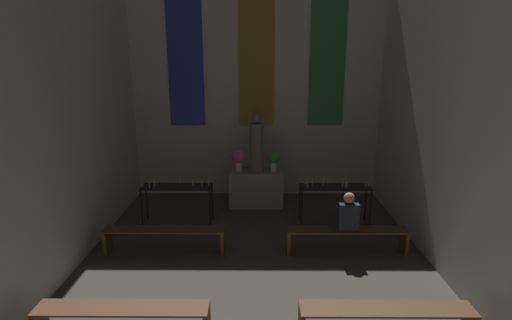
{
  "coord_description": "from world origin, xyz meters",
  "views": [
    {
      "loc": [
        0.05,
        -0.08,
        3.59
      ],
      "look_at": [
        0.0,
        8.34,
        1.37
      ],
      "focal_mm": 28.0,
      "sensor_mm": 36.0,
      "label": 1
    }
  ],
  "objects_px": {
    "pew_back_left": "(165,235)",
    "person_seated": "(348,213)",
    "flower_vase_left": "(239,158)",
    "pew_second_left": "(123,316)",
    "statue": "(256,145)",
    "pew_second_right": "(386,317)",
    "candle_rack_left": "(177,191)",
    "pew_back_right": "(347,235)",
    "candle_rack_right": "(335,191)",
    "flower_vase_right": "(274,158)",
    "altar": "(256,188)"
  },
  "relations": [
    {
      "from": "flower_vase_left",
      "to": "flower_vase_right",
      "type": "bearing_deg",
      "value": 0.0
    },
    {
      "from": "flower_vase_left",
      "to": "pew_second_left",
      "type": "xyz_separation_m",
      "value": [
        -1.27,
        -4.8,
        -0.86
      ]
    },
    {
      "from": "flower_vase_right",
      "to": "candle_rack_right",
      "type": "distance_m",
      "value": 1.73
    },
    {
      "from": "altar",
      "to": "person_seated",
      "type": "xyz_separation_m",
      "value": [
        1.69,
        -2.43,
        0.35
      ]
    },
    {
      "from": "pew_second_left",
      "to": "candle_rack_left",
      "type": "bearing_deg",
      "value": 90.4
    },
    {
      "from": "flower_vase_left",
      "to": "candle_rack_right",
      "type": "height_order",
      "value": "flower_vase_left"
    },
    {
      "from": "statue",
      "to": "candle_rack_right",
      "type": "distance_m",
      "value": 2.15
    },
    {
      "from": "pew_second_left",
      "to": "pew_second_right",
      "type": "distance_m",
      "value": 3.38
    },
    {
      "from": "candle_rack_left",
      "to": "flower_vase_right",
      "type": "bearing_deg",
      "value": 26.35
    },
    {
      "from": "altar",
      "to": "flower_vase_left",
      "type": "bearing_deg",
      "value": 180.0
    },
    {
      "from": "statue",
      "to": "flower_vase_right",
      "type": "distance_m",
      "value": 0.52
    },
    {
      "from": "altar",
      "to": "candle_rack_left",
      "type": "relative_size",
      "value": 0.85
    },
    {
      "from": "pew_second_right",
      "to": "pew_back_right",
      "type": "height_order",
      "value": "same"
    },
    {
      "from": "altar",
      "to": "pew_second_left",
      "type": "xyz_separation_m",
      "value": [
        -1.69,
        -4.8,
        -0.08
      ]
    },
    {
      "from": "altar",
      "to": "pew_back_left",
      "type": "height_order",
      "value": "altar"
    },
    {
      "from": "altar",
      "to": "person_seated",
      "type": "height_order",
      "value": "person_seated"
    },
    {
      "from": "flower_vase_left",
      "to": "person_seated",
      "type": "relative_size",
      "value": 0.75
    },
    {
      "from": "candle_rack_right",
      "to": "pew_back_left",
      "type": "relative_size",
      "value": 0.69
    },
    {
      "from": "flower_vase_right",
      "to": "pew_second_left",
      "type": "distance_m",
      "value": 5.31
    },
    {
      "from": "pew_second_left",
      "to": "pew_back_left",
      "type": "height_order",
      "value": "same"
    },
    {
      "from": "flower_vase_left",
      "to": "candle_rack_left",
      "type": "relative_size",
      "value": 0.35
    },
    {
      "from": "flower_vase_right",
      "to": "person_seated",
      "type": "distance_m",
      "value": 2.77
    },
    {
      "from": "altar",
      "to": "pew_back_left",
      "type": "xyz_separation_m",
      "value": [
        -1.69,
        -2.43,
        -0.08
      ]
    },
    {
      "from": "pew_back_right",
      "to": "person_seated",
      "type": "relative_size",
      "value": 3.12
    },
    {
      "from": "altar",
      "to": "statue",
      "type": "relative_size",
      "value": 0.92
    },
    {
      "from": "flower_vase_left",
      "to": "candle_rack_left",
      "type": "xyz_separation_m",
      "value": [
        -1.3,
        -1.06,
        -0.46
      ]
    },
    {
      "from": "flower_vase_left",
      "to": "candle_rack_left",
      "type": "bearing_deg",
      "value": -140.77
    },
    {
      "from": "statue",
      "to": "flower_vase_left",
      "type": "xyz_separation_m",
      "value": [
        -0.42,
        -0.0,
        -0.31
      ]
    },
    {
      "from": "statue",
      "to": "altar",
      "type": "bearing_deg",
      "value": -90.0
    },
    {
      "from": "flower_vase_right",
      "to": "pew_second_right",
      "type": "relative_size",
      "value": 0.24
    },
    {
      "from": "statue",
      "to": "pew_back_right",
      "type": "xyz_separation_m",
      "value": [
        1.69,
        -2.43,
        -1.17
      ]
    },
    {
      "from": "flower_vase_right",
      "to": "pew_second_left",
      "type": "bearing_deg",
      "value": -113.74
    },
    {
      "from": "altar",
      "to": "candle_rack_right",
      "type": "xyz_separation_m",
      "value": [
        1.71,
        -1.06,
        0.31
      ]
    },
    {
      "from": "altar",
      "to": "candle_rack_left",
      "type": "distance_m",
      "value": 2.04
    },
    {
      "from": "pew_back_left",
      "to": "person_seated",
      "type": "bearing_deg",
      "value": -0.0
    },
    {
      "from": "altar",
      "to": "candle_rack_left",
      "type": "bearing_deg",
      "value": -148.34
    },
    {
      "from": "flower_vase_left",
      "to": "candle_rack_right",
      "type": "bearing_deg",
      "value": -26.41
    },
    {
      "from": "pew_back_left",
      "to": "flower_vase_left",
      "type": "bearing_deg",
      "value": 62.38
    },
    {
      "from": "statue",
      "to": "candle_rack_left",
      "type": "xyz_separation_m",
      "value": [
        -1.71,
        -1.06,
        -0.77
      ]
    },
    {
      "from": "candle_rack_left",
      "to": "person_seated",
      "type": "height_order",
      "value": "person_seated"
    },
    {
      "from": "flower_vase_left",
      "to": "person_seated",
      "type": "height_order",
      "value": "flower_vase_left"
    },
    {
      "from": "pew_back_left",
      "to": "person_seated",
      "type": "distance_m",
      "value": 3.41
    },
    {
      "from": "pew_second_right",
      "to": "person_seated",
      "type": "bearing_deg",
      "value": 89.87
    },
    {
      "from": "flower_vase_left",
      "to": "pew_back_right",
      "type": "distance_m",
      "value": 3.33
    },
    {
      "from": "candle_rack_right",
      "to": "person_seated",
      "type": "height_order",
      "value": "person_seated"
    },
    {
      "from": "flower_vase_right",
      "to": "pew_second_left",
      "type": "relative_size",
      "value": 0.24
    },
    {
      "from": "statue",
      "to": "pew_second_right",
      "type": "relative_size",
      "value": 0.63
    },
    {
      "from": "flower_vase_right",
      "to": "pew_second_right",
      "type": "distance_m",
      "value": 5.03
    },
    {
      "from": "candle_rack_left",
      "to": "pew_back_left",
      "type": "bearing_deg",
      "value": -88.91
    },
    {
      "from": "altar",
      "to": "pew_second_left",
      "type": "bearing_deg",
      "value": -109.4
    }
  ]
}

